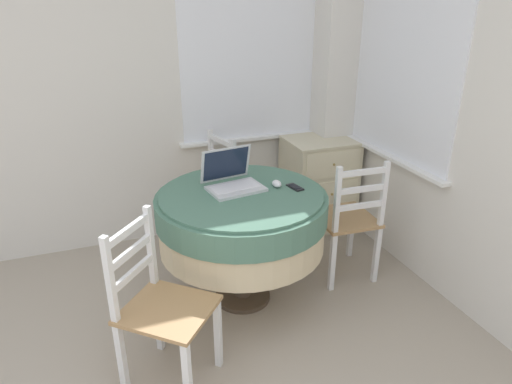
{
  "coord_description": "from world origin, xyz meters",
  "views": [
    {
      "loc": [
        0.2,
        -0.77,
        1.85
      ],
      "look_at": [
        1.15,
        1.77,
        0.68
      ],
      "focal_mm": 32.0,
      "sensor_mm": 36.0,
      "label": 1
    }
  ],
  "objects": [
    {
      "name": "dining_chair_near_back_window",
      "position": [
        0.99,
        2.4,
        0.44
      ],
      "size": [
        0.5,
        0.48,
        0.89
      ],
      "color": "#A87F51",
      "rests_on": "ground_plane"
    },
    {
      "name": "dining_chair_camera_near",
      "position": [
        0.4,
        1.12,
        0.44
      ],
      "size": [
        0.57,
        0.56,
        0.89
      ],
      "color": "#A87F51",
      "rests_on": "ground_plane"
    },
    {
      "name": "computer_mouse",
      "position": [
        1.23,
        1.63,
        0.78
      ],
      "size": [
        0.05,
        0.08,
        0.04
      ],
      "color": "white",
      "rests_on": "round_dining_table"
    },
    {
      "name": "corner_cabinet",
      "position": [
        1.95,
        2.41,
        0.39
      ],
      "size": [
        0.56,
        0.5,
        0.78
      ],
      "color": "beige",
      "rests_on": "ground_plane"
    },
    {
      "name": "corner_room_shell",
      "position": [
        1.3,
        1.71,
        1.28
      ],
      "size": [
        4.52,
        4.55,
        2.55
      ],
      "color": "silver",
      "rests_on": "ground_plane"
    },
    {
      "name": "round_dining_table",
      "position": [
        1.0,
        1.62,
        0.6
      ],
      "size": [
        1.05,
        1.05,
        0.76
      ],
      "color": "#4C3D2D",
      "rests_on": "ground_plane"
    },
    {
      "name": "cell_phone",
      "position": [
        1.33,
        1.57,
        0.77
      ],
      "size": [
        0.08,
        0.13,
        0.01
      ],
      "color": "black",
      "rests_on": "round_dining_table"
    },
    {
      "name": "dining_chair_near_right_window",
      "position": [
        1.77,
        1.62,
        0.44
      ],
      "size": [
        0.41,
        0.44,
        0.89
      ],
      "color": "#A87F51",
      "rests_on": "ground_plane"
    },
    {
      "name": "laptop",
      "position": [
        0.97,
        1.71,
        0.81
      ],
      "size": [
        0.37,
        0.33,
        0.24
      ],
      "color": "silver",
      "rests_on": "round_dining_table"
    }
  ]
}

